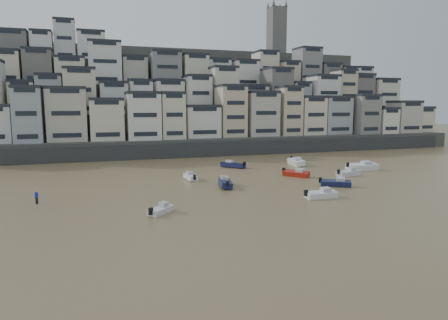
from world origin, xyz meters
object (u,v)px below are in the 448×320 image
object	(u,v)px
boat_e	(296,173)
boat_h	(233,164)
boat_b	(336,182)
boat_g	(362,166)
person_pink	(304,172)
boat_a	(321,193)
boat_d	(349,172)
boat_f	(191,176)
boat_j	(161,209)
boat_c	(225,182)
boat_i	(296,161)
person_blue	(36,197)

from	to	relation	value
boat_e	boat_h	bearing A→B (deg)	171.48
boat_b	boat_g	bearing A→B (deg)	70.80
boat_h	person_pink	bearing A→B (deg)	168.69
boat_a	boat_b	bearing A→B (deg)	43.42
boat_g	person_pink	world-z (taller)	boat_g
boat_d	boat_f	distance (m)	27.88
boat_g	boat_j	distance (m)	45.39
boat_c	boat_d	size ratio (longest dim) A/B	1.07
boat_c	boat_i	size ratio (longest dim) A/B	0.87
boat_e	person_blue	bearing A→B (deg)	-117.41
boat_a	boat_d	bearing A→B (deg)	43.57
boat_d	boat_f	xyz separation A→B (m)	(-27.42, 5.03, -0.09)
boat_d	boat_j	xyz separation A→B (m)	(-35.55, -14.22, -0.16)
boat_i	boat_d	bearing A→B (deg)	20.73
boat_c	boat_f	xyz separation A→B (m)	(-3.69, 7.30, -0.13)
boat_b	boat_j	bearing A→B (deg)	-135.54
boat_e	boat_i	distance (m)	13.40
boat_h	person_blue	bearing A→B (deg)	79.02
boat_b	person_pink	bearing A→B (deg)	124.97
boat_e	boat_c	bearing A→B (deg)	-110.12
boat_f	boat_h	bearing A→B (deg)	-51.50
boat_d	boat_g	bearing A→B (deg)	24.09
boat_f	boat_g	world-z (taller)	boat_g
boat_j	boat_e	bearing A→B (deg)	-13.58
boat_b	boat_j	size ratio (longest dim) A/B	1.23
boat_a	boat_b	world-z (taller)	boat_b
boat_f	boat_i	xyz separation A→B (m)	(24.55, 8.91, 0.25)
boat_c	boat_g	distance (m)	30.38
boat_d	person_pink	world-z (taller)	person_pink
boat_c	person_blue	xyz separation A→B (m)	(-26.01, -2.47, 0.12)
boat_a	boat_g	size ratio (longest dim) A/B	0.73
boat_b	person_blue	size ratio (longest dim) A/B	2.84
boat_c	boat_g	world-z (taller)	boat_g
boat_a	boat_e	bearing A→B (deg)	72.94
boat_i	boat_b	bearing A→B (deg)	-3.25
boat_e	boat_j	size ratio (longest dim) A/B	1.26
boat_j	person_blue	bearing A→B (deg)	100.83
boat_e	boat_f	bearing A→B (deg)	-136.07
boat_f	person_blue	bearing A→B (deg)	109.83
boat_a	boat_e	size ratio (longest dim) A/B	0.97
boat_c	person_blue	bearing A→B (deg)	106.41
boat_e	boat_g	xyz separation A→B (m)	(15.20, 1.98, 0.23)
boat_c	boat_j	distance (m)	16.80
person_pink	boat_f	bearing A→B (deg)	169.02
boat_j	boat_d	bearing A→B (deg)	-23.65
boat_b	person_blue	world-z (taller)	person_blue
boat_d	boat_h	world-z (taller)	boat_h
boat_f	person_blue	distance (m)	24.37
boat_c	boat_g	size ratio (longest dim) A/B	0.82
boat_c	boat_e	bearing A→B (deg)	-62.07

